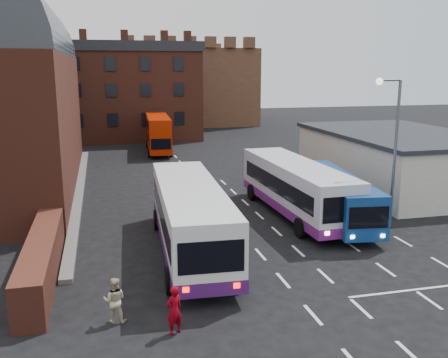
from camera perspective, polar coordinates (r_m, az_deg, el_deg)
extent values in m
plane|color=black|center=(23.05, 6.06, -10.67)|extent=(180.00, 180.00, 0.00)
cube|color=#602B1E|center=(23.52, -20.10, -8.55)|extent=(1.20, 10.00, 1.80)
cube|color=beige|center=(41.19, 19.30, 2.00)|extent=(10.00, 16.00, 4.00)
cube|color=#282B30|center=(40.88, 19.52, 4.89)|extent=(10.40, 16.40, 0.30)
cube|color=brown|center=(65.98, -12.80, 9.19)|extent=(22.00, 10.00, 11.00)
cube|color=brown|center=(86.95, -5.07, 10.53)|extent=(22.00, 22.00, 12.00)
cube|color=silver|center=(24.78, -3.90, -4.00)|extent=(3.50, 12.77, 2.87)
cube|color=black|center=(24.73, -3.90, -3.62)|extent=(3.50, 11.57, 1.03)
cylinder|color=black|center=(28.91, -7.69, -4.62)|extent=(0.38, 1.16, 1.15)
cylinder|color=black|center=(20.95, -6.25, -11.43)|extent=(0.38, 1.16, 1.15)
cylinder|color=black|center=(29.19, -2.03, -4.34)|extent=(0.38, 1.16, 1.15)
cylinder|color=black|center=(21.34, 1.60, -10.89)|extent=(0.38, 1.16, 1.15)
cube|color=silver|center=(31.21, 8.21, -0.72)|extent=(3.15, 12.36, 2.79)
cube|color=black|center=(31.17, 8.22, -0.42)|extent=(3.18, 11.16, 1.01)
cylinder|color=black|center=(28.82, 13.80, -4.97)|extent=(0.35, 1.13, 1.12)
cylinder|color=black|center=(35.96, 7.41, -1.21)|extent=(0.35, 1.13, 1.12)
cylinder|color=black|center=(27.59, 8.70, -5.53)|extent=(0.35, 1.13, 1.12)
cylinder|color=black|center=(34.99, 3.19, -1.51)|extent=(0.35, 1.13, 1.12)
cube|color=navy|center=(30.61, 12.51, -1.78)|extent=(3.58, 10.47, 2.33)
cube|color=black|center=(30.58, 12.52, -1.53)|extent=(3.49, 9.28, 0.84)
cylinder|color=black|center=(28.43, 16.78, -5.58)|extent=(0.37, 0.96, 0.93)
cylinder|color=black|center=(34.60, 12.29, -2.10)|extent=(0.37, 0.96, 0.93)
cylinder|color=black|center=(27.60, 12.31, -5.88)|extent=(0.37, 0.96, 0.93)
cylinder|color=black|center=(33.92, 8.56, -2.25)|extent=(0.37, 0.96, 0.93)
cube|color=#B51E00|center=(55.04, -7.54, 5.33)|extent=(2.83, 10.05, 3.52)
cube|color=black|center=(55.11, -7.53, 4.82)|extent=(2.82, 8.85, 0.81)
cylinder|color=black|center=(52.25, -6.06, 3.03)|extent=(0.31, 0.92, 0.90)
cylinder|color=black|center=(58.83, -6.58, 4.09)|extent=(0.31, 0.92, 0.90)
cylinder|color=black|center=(52.13, -8.54, 2.94)|extent=(0.31, 0.92, 0.90)
cylinder|color=black|center=(58.72, -8.78, 4.01)|extent=(0.31, 0.92, 0.90)
cylinder|color=#55595F|center=(29.68, 18.94, 2.47)|extent=(0.17, 0.17, 8.41)
cylinder|color=#55595F|center=(28.78, 18.46, 10.65)|extent=(1.47, 0.38, 0.11)
sphere|color=#FFF2CC|center=(28.28, 17.34, 10.59)|extent=(0.38, 0.38, 0.38)
imported|color=#75010C|center=(17.92, -5.73, -14.68)|extent=(0.77, 0.67, 1.76)
imported|color=#BFB08B|center=(19.01, -12.40, -13.37)|extent=(0.94, 0.80, 1.70)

